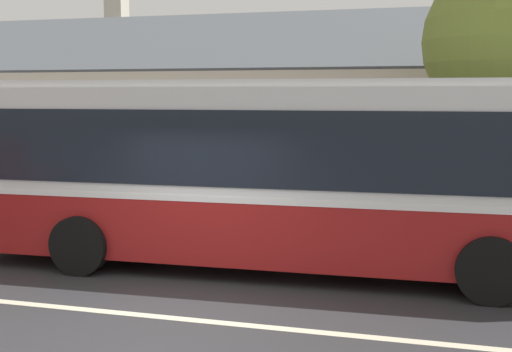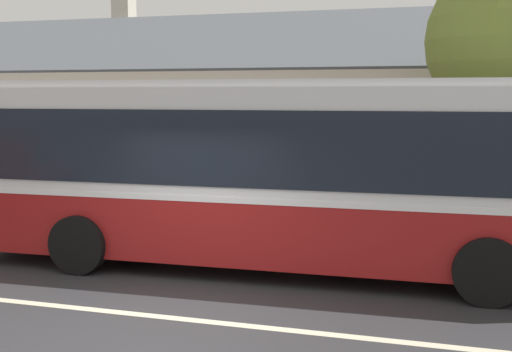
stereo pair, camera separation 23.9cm
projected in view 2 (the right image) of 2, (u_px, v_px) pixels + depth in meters
ground_plane at (162, 317)px, 8.70m from camera, size 300.00×300.00×0.00m
sidewalk_far at (274, 225)px, 14.40m from camera, size 60.00×3.00×0.15m
lane_divider_stripe at (162, 317)px, 8.69m from camera, size 60.00×0.16×0.01m
community_building at (285, 124)px, 22.16m from camera, size 24.34×9.08×6.80m
transit_bus at (274, 168)px, 11.01m from camera, size 11.25×2.98×3.23m
bench_by_building at (60, 193)px, 15.84m from camera, size 1.89×0.51×0.94m
bench_down_street at (236, 208)px, 13.89m from camera, size 1.55×0.51×0.94m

